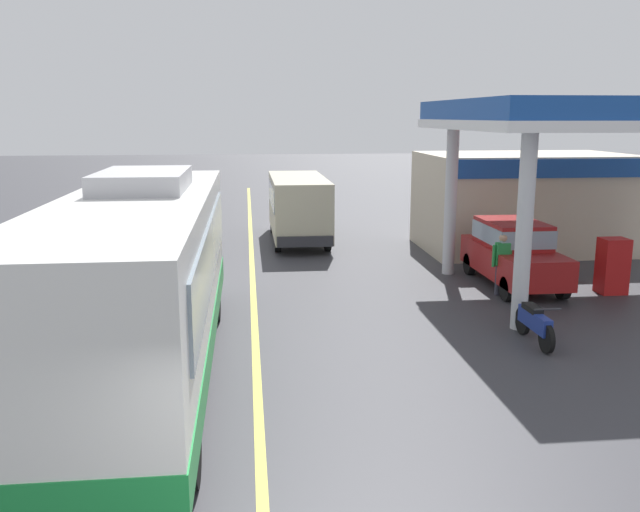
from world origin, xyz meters
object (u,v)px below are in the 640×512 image
(motorcycle_parked_forecourt, at_px, (534,323))
(pedestrian_by_shop, at_px, (502,261))
(minibus_opposing_lane, at_px, (298,203))
(pedestrian_near_pump, at_px, (541,248))
(coach_bus_main, at_px, (141,285))
(car_at_pump, at_px, (513,250))

(motorcycle_parked_forecourt, xyz_separation_m, pedestrian_by_shop, (0.74, 3.82, 0.49))
(minibus_opposing_lane, distance_m, pedestrian_by_shop, 9.73)
(pedestrian_near_pump, bearing_deg, coach_bus_main, -148.48)
(car_at_pump, relative_size, motorcycle_parked_forecourt, 2.33)
(coach_bus_main, xyz_separation_m, motorcycle_parked_forecourt, (7.88, 0.98, -1.28))
(car_at_pump, distance_m, minibus_opposing_lane, 9.27)
(coach_bus_main, bearing_deg, pedestrian_by_shop, 29.11)
(coach_bus_main, xyz_separation_m, pedestrian_by_shop, (8.62, 4.80, -0.79))
(car_at_pump, height_order, motorcycle_parked_forecourt, car_at_pump)
(minibus_opposing_lane, height_order, pedestrian_by_shop, minibus_opposing_lane)
(coach_bus_main, bearing_deg, pedestrian_near_pump, 31.52)
(minibus_opposing_lane, bearing_deg, pedestrian_by_shop, -60.64)
(pedestrian_near_pump, bearing_deg, car_at_pump, -151.56)
(coach_bus_main, distance_m, motorcycle_parked_forecourt, 8.04)
(car_at_pump, bearing_deg, motorcycle_parked_forecourt, -106.67)
(pedestrian_near_pump, height_order, pedestrian_by_shop, same)
(coach_bus_main, xyz_separation_m, minibus_opposing_lane, (3.86, 13.26, -0.25))
(pedestrian_near_pump, bearing_deg, motorcycle_parked_forecourt, -115.10)
(motorcycle_parked_forecourt, height_order, pedestrian_by_shop, pedestrian_by_shop)
(car_at_pump, xyz_separation_m, minibus_opposing_lane, (-5.46, 7.47, 0.46))
(pedestrian_by_shop, bearing_deg, car_at_pump, 54.84)
(minibus_opposing_lane, xyz_separation_m, pedestrian_near_pump, (6.55, -6.88, -0.54))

